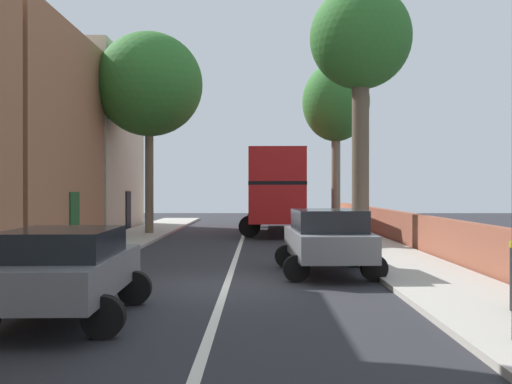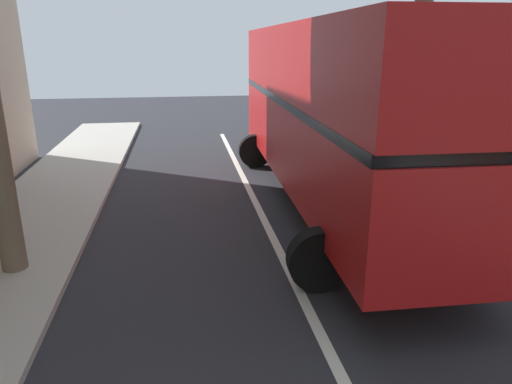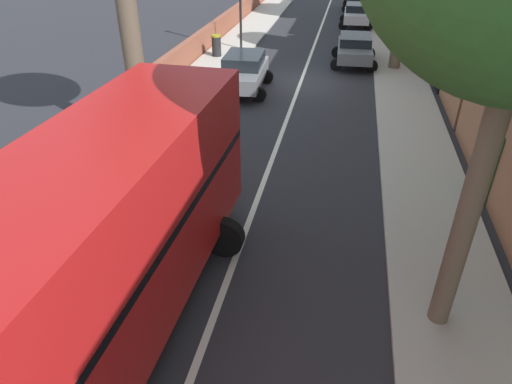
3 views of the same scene
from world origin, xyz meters
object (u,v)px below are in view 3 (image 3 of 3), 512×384
double_decker_bus (69,277)px  parked_car_white_left_0 (357,14)px  parked_car_grey_left_1 (355,48)px  parked_car_grey_right_2 (244,71)px  litter_bin_right (216,45)px

double_decker_bus → parked_car_white_left_0: 31.66m
double_decker_bus → parked_car_grey_left_1: 21.69m
parked_car_grey_left_1 → parked_car_grey_right_2: bearing=47.7°
litter_bin_right → parked_car_grey_left_1: bearing=-178.3°
litter_bin_right → parked_car_grey_right_2: bearing=118.0°
parked_car_grey_left_1 → parked_car_grey_right_2: parked_car_grey_right_2 is taller
parked_car_white_left_0 → parked_car_grey_left_1: parked_car_white_left_0 is taller
double_decker_bus → parked_car_grey_left_1: bearing=-101.2°
double_decker_bus → parked_car_grey_left_1: (-4.20, -21.23, -1.46)m
double_decker_bus → litter_bin_right: size_ratio=9.61×
parked_car_white_left_0 → litter_bin_right: size_ratio=3.35×
parked_car_white_left_0 → double_decker_bus: bearing=82.4°
double_decker_bus → litter_bin_right: (3.60, -21.00, -1.64)m
parked_car_grey_right_2 → litter_bin_right: (2.80, -5.25, -0.24)m
double_decker_bus → litter_bin_right: bearing=-80.3°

